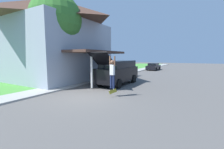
{
  "coord_description": "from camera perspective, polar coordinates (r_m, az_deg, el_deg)",
  "views": [
    {
      "loc": [
        5.84,
        -6.91,
        2.43
      ],
      "look_at": [
        0.42,
        2.49,
        1.16
      ],
      "focal_mm": 24.0,
      "sensor_mm": 36.0,
      "label": 1
    }
  ],
  "objects": [
    {
      "name": "ground_plane",
      "position": [
        9.37,
        -9.97,
        -8.47
      ],
      "size": [
        120.0,
        120.0,
        0.0
      ],
      "primitive_type": "plane",
      "color": "#54514F"
    },
    {
      "name": "lawn",
      "position": [
        19.08,
        -16.88,
        -0.82
      ],
      "size": [
        10.0,
        80.0,
        0.08
      ],
      "color": "#478E38",
      "rests_on": "ground_plane"
    },
    {
      "name": "sidewalk",
      "position": [
        16.17,
        -6.13,
        -1.83
      ],
      "size": [
        1.8,
        80.0,
        0.1
      ],
      "color": "#9E9E99",
      "rests_on": "ground_plane"
    },
    {
      "name": "house",
      "position": [
        17.87,
        -21.32,
        12.94
      ],
      "size": [
        12.08,
        9.71,
        8.57
      ],
      "color": "#99A3B2",
      "rests_on": "lawn"
    },
    {
      "name": "lawn_tree_near",
      "position": [
        14.52,
        -20.57,
        18.88
      ],
      "size": [
        4.43,
        4.43,
        7.76
      ],
      "color": "brown",
      "rests_on": "lawn"
    },
    {
      "name": "suv_parked",
      "position": [
        13.29,
        2.24,
        1.12
      ],
      "size": [
        2.05,
        5.69,
        2.78
      ],
      "color": "black",
      "rests_on": "ground_plane"
    },
    {
      "name": "car_down_street",
      "position": [
        29.26,
        15.51,
        2.9
      ],
      "size": [
        1.86,
        4.43,
        1.3
      ],
      "color": "black",
      "rests_on": "ground_plane"
    },
    {
      "name": "skateboarder",
      "position": [
        9.04,
        0.12,
        1.04
      ],
      "size": [
        0.41,
        0.23,
        1.97
      ],
      "color": "#192347",
      "rests_on": "ground_plane"
    },
    {
      "name": "skateboard",
      "position": [
        9.27,
        0.29,
        -6.44
      ],
      "size": [
        0.22,
        0.76,
        0.27
      ],
      "color": "#A89323",
      "rests_on": "ground_plane"
    }
  ]
}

